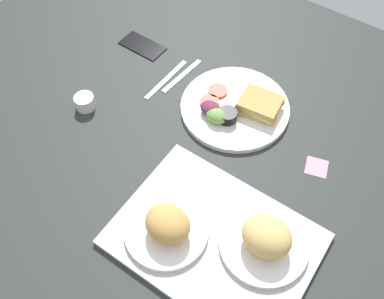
{
  "coord_description": "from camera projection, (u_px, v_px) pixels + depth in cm",
  "views": [
    {
      "loc": [
        -33.49,
        53.59,
        93.4
      ],
      "look_at": [
        2.0,
        3.0,
        4.0
      ],
      "focal_mm": 39.87,
      "sensor_mm": 36.0,
      "label": 1
    }
  ],
  "objects": [
    {
      "name": "ground_plane",
      "position": [
        205.0,
        157.0,
        1.14
      ],
      "size": [
        190.0,
        150.0,
        3.0
      ],
      "primitive_type": "cube",
      "color": "#282D2B"
    },
    {
      "name": "serving_tray",
      "position": [
        214.0,
        239.0,
        0.98
      ],
      "size": [
        45.32,
        33.44,
        1.6
      ],
      "primitive_type": "cube",
      "rotation": [
        0.0,
        0.0,
        0.01
      ],
      "color": "#B2B2AD",
      "rests_on": "ground_plane"
    },
    {
      "name": "bread_plate_near",
      "position": [
        266.0,
        239.0,
        0.94
      ],
      "size": [
        20.43,
        20.43,
        9.08
      ],
      "color": "white",
      "rests_on": "serving_tray"
    },
    {
      "name": "bread_plate_far",
      "position": [
        167.0,
        227.0,
        0.96
      ],
      "size": [
        19.6,
        19.6,
        8.61
      ],
      "color": "white",
      "rests_on": "serving_tray"
    },
    {
      "name": "plate_with_salad",
      "position": [
        236.0,
        108.0,
        1.2
      ],
      "size": [
        30.78,
        30.78,
        5.4
      ],
      "color": "white",
      "rests_on": "ground_plane"
    },
    {
      "name": "espresso_cup",
      "position": [
        85.0,
        102.0,
        1.2
      ],
      "size": [
        5.6,
        5.6,
        4.0
      ],
      "primitive_type": "cylinder",
      "color": "silver",
      "rests_on": "ground_plane"
    },
    {
      "name": "fork",
      "position": [
        182.0,
        75.0,
        1.29
      ],
      "size": [
        2.75,
        17.06,
        0.5
      ],
      "primitive_type": "cube",
      "rotation": [
        0.0,
        0.0,
        1.49
      ],
      "color": "#B7B7BC",
      "rests_on": "ground_plane"
    },
    {
      "name": "knife",
      "position": [
        166.0,
        79.0,
        1.28
      ],
      "size": [
        1.76,
        19.02,
        0.5
      ],
      "primitive_type": "cube",
      "rotation": [
        0.0,
        0.0,
        1.55
      ],
      "color": "#B7B7BC",
      "rests_on": "ground_plane"
    },
    {
      "name": "cell_phone",
      "position": [
        142.0,
        45.0,
        1.36
      ],
      "size": [
        14.46,
        7.31,
        0.8
      ],
      "primitive_type": "cube",
      "rotation": [
        0.0,
        0.0,
        -0.01
      ],
      "color": "black",
      "rests_on": "ground_plane"
    },
    {
      "name": "sticky_note",
      "position": [
        317.0,
        167.0,
        1.1
      ],
      "size": [
        6.98,
        6.98,
        0.12
      ],
      "primitive_type": "cube",
      "rotation": [
        0.0,
        0.0,
        0.29
      ],
      "color": "pink",
      "rests_on": "ground_plane"
    }
  ]
}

